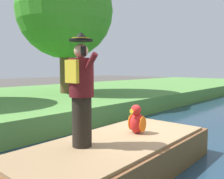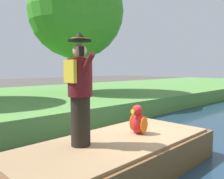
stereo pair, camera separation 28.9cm
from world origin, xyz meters
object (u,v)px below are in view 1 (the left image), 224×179
at_px(parrot_plush, 137,121).
at_px(boat, 115,157).
at_px(person_pirate, 81,90).
at_px(tree_slender, 65,11).

bearing_deg(parrot_plush, boat, -89.80).
relative_size(person_pirate, parrot_plush, 3.25).
distance_m(boat, parrot_plush, 0.84).
bearing_deg(tree_slender, boat, -30.26).
distance_m(boat, person_pirate, 1.39).
height_order(parrot_plush, tree_slender, tree_slender).
bearing_deg(tree_slender, parrot_plush, -26.15).
distance_m(person_pirate, parrot_plush, 1.43).
height_order(boat, tree_slender, tree_slender).
relative_size(parrot_plush, tree_slender, 0.09).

